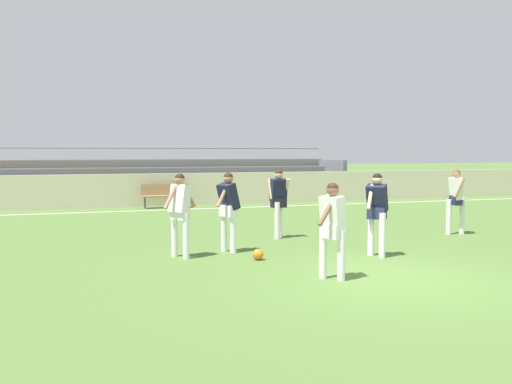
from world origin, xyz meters
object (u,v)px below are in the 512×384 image
(player_white_on_ball, at_px, (180,207))
(player_dark_wide_right, at_px, (228,205))
(soccer_ball, at_px, (258,254))
(bench_near_wall_gap, at_px, (165,193))
(bleacher_stand, at_px, (128,179))
(player_dark_overlapping, at_px, (377,207))
(player_white_deep_cover, at_px, (456,195))
(player_white_pressing_high, at_px, (332,222))
(player_dark_trailing_run, at_px, (279,197))

(player_white_on_ball, xyz_separation_m, player_dark_wide_right, (1.09, 0.29, -0.00))
(soccer_ball, bearing_deg, bench_near_wall_gap, 90.47)
(bleacher_stand, bearing_deg, player_dark_wide_right, -86.26)
(player_dark_overlapping, relative_size, player_white_deep_cover, 1.01)
(player_white_deep_cover, height_order, soccer_ball, player_white_deep_cover)
(bleacher_stand, bearing_deg, bench_near_wall_gap, -70.66)
(bleacher_stand, height_order, player_white_on_ball, bleacher_stand)
(player_white_on_ball, relative_size, player_dark_wide_right, 1.00)
(bench_near_wall_gap, relative_size, soccer_ball, 8.18)
(player_dark_overlapping, bearing_deg, player_white_pressing_high, -138.05)
(bleacher_stand, height_order, player_white_pressing_high, bleacher_stand)
(player_white_pressing_high, xyz_separation_m, player_dark_trailing_run, (0.74, 4.52, 0.05))
(player_dark_wide_right, distance_m, player_white_deep_cover, 6.29)
(player_dark_trailing_run, bearing_deg, player_dark_overlapping, -70.62)
(player_white_deep_cover, distance_m, soccer_ball, 6.23)
(bench_near_wall_gap, height_order, player_dark_overlapping, player_dark_overlapping)
(player_dark_overlapping, bearing_deg, bleacher_stand, 103.99)
(player_white_on_ball, distance_m, player_dark_trailing_run, 3.31)
(player_white_deep_cover, bearing_deg, bench_near_wall_gap, 123.26)
(player_white_pressing_high, bearing_deg, player_white_on_ball, 126.82)
(bleacher_stand, distance_m, player_white_deep_cover, 14.16)
(bleacher_stand, xyz_separation_m, player_dark_trailing_run, (2.54, -11.40, 0.04))
(bleacher_stand, bearing_deg, soccer_ball, -85.22)
(player_dark_trailing_run, bearing_deg, player_dark_wide_right, -138.45)
(player_dark_trailing_run, xyz_separation_m, soccer_ball, (-1.37, -2.52, -0.89))
(player_dark_wide_right, xyz_separation_m, player_white_deep_cover, (6.25, 0.66, -0.00))
(player_dark_overlapping, bearing_deg, soccer_ball, 170.55)
(player_white_on_ball, xyz_separation_m, player_white_pressing_high, (2.04, -2.72, -0.05))
(bench_near_wall_gap, bearing_deg, bleacher_stand, 109.34)
(player_white_pressing_high, xyz_separation_m, soccer_ball, (-0.63, 1.99, -0.85))
(player_white_on_ball, height_order, player_dark_wide_right, player_white_on_ball)
(player_dark_trailing_run, bearing_deg, bleacher_stand, 102.56)
(player_dark_overlapping, height_order, player_dark_trailing_run, player_dark_overlapping)
(player_white_on_ball, bearing_deg, bleacher_stand, 88.95)
(bleacher_stand, xyz_separation_m, player_white_on_ball, (-0.24, -13.20, 0.05))
(bench_near_wall_gap, bearing_deg, player_white_pressing_high, -86.79)
(player_dark_wide_right, xyz_separation_m, player_dark_trailing_run, (1.70, 1.50, -0.00))
(bleacher_stand, relative_size, soccer_ball, 86.96)
(bench_near_wall_gap, bearing_deg, soccer_ball, -89.53)
(bleacher_stand, height_order, bench_near_wall_gap, bleacher_stand)
(player_dark_trailing_run, relative_size, player_white_deep_cover, 1.00)
(bleacher_stand, xyz_separation_m, soccer_ball, (1.17, -13.93, -0.85))
(player_dark_wide_right, bearing_deg, player_white_on_ball, -165.11)
(player_dark_wide_right, height_order, player_dark_overlapping, player_dark_overlapping)
(bleacher_stand, height_order, player_white_deep_cover, bleacher_stand)
(player_dark_trailing_run, bearing_deg, player_white_pressing_high, -99.34)
(bleacher_stand, relative_size, player_dark_overlapping, 11.29)
(player_dark_trailing_run, distance_m, soccer_ball, 3.01)
(player_dark_wide_right, xyz_separation_m, soccer_ball, (0.32, -1.02, -0.90))
(player_dark_wide_right, bearing_deg, player_white_pressing_high, -72.44)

